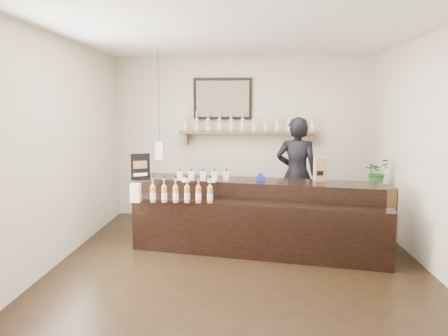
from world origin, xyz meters
name	(u,v)px	position (x,y,z in m)	size (l,w,h in m)	color
ground	(239,263)	(0.00, 0.00, 0.00)	(5.00, 5.00, 0.00)	black
room_shell	(240,126)	(0.00, 0.00, 1.70)	(5.00, 5.00, 5.00)	beige
back_wall_decor	(234,118)	(-0.15, 2.37, 1.76)	(2.66, 0.96, 1.69)	brown
counter	(255,218)	(0.20, 0.58, 0.44)	(3.40, 1.57, 1.09)	black
promo_sign	(140,167)	(-1.37, 0.62, 1.12)	(0.24, 0.13, 0.37)	black
paper_bag	(320,169)	(1.07, 0.69, 1.10)	(0.16, 0.13, 0.32)	#987949
tape_dispenser	(260,177)	(0.27, 0.70, 0.98)	(0.13, 0.07, 0.10)	#1735A7
side_cabinet	(375,211)	(2.00, 1.27, 0.39)	(0.46, 0.59, 0.78)	brown
potted_plant	(377,172)	(2.00, 1.27, 0.98)	(0.36, 0.31, 0.40)	#266027
shopkeeper	(297,167)	(0.86, 1.55, 1.01)	(0.74, 0.48, 2.02)	black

